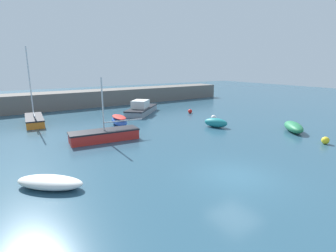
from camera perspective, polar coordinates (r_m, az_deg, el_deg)
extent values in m
cube|color=#284C60|center=(14.63, 14.60, -10.90)|extent=(120.00, 120.00, 0.20)
cube|color=#66605B|center=(38.57, -18.23, 5.64)|extent=(46.29, 3.82, 2.18)
ellipsoid|color=#2D56B7|center=(25.84, -10.57, 1.00)|extent=(1.54, 3.25, 0.77)
ellipsoid|color=red|center=(25.75, -10.61, 1.95)|extent=(1.39, 2.92, 0.24)
cube|color=orange|center=(29.09, -27.07, 1.00)|extent=(1.95, 5.20, 0.65)
cube|color=black|center=(29.02, -27.15, 1.73)|extent=(1.99, 5.31, 0.12)
cylinder|color=silver|center=(28.63, -27.86, 8.27)|extent=(0.11, 0.11, 6.78)
cylinder|color=silver|center=(27.33, -27.15, 2.42)|extent=(0.36, 3.22, 0.09)
cube|color=red|center=(20.93, -13.67, -2.14)|extent=(5.28, 2.09, 0.71)
cube|color=black|center=(20.82, -13.74, -1.04)|extent=(5.39, 2.13, 0.12)
cylinder|color=silver|center=(20.43, -14.04, 4.44)|extent=(0.11, 0.11, 4.15)
cylinder|color=silver|center=(21.10, -9.68, 1.14)|extent=(3.15, 0.41, 0.09)
cube|color=gray|center=(31.71, -5.73, 3.30)|extent=(5.99, 5.90, 0.63)
cube|color=black|center=(31.65, -5.75, 3.97)|extent=(6.11, 6.02, 0.12)
cube|color=silver|center=(31.13, -6.03, 4.65)|extent=(2.71, 2.70, 1.03)
ellipsoid|color=white|center=(13.97, -24.31, -11.11)|extent=(3.29, 3.19, 0.59)
ellipsoid|color=#287A4C|center=(25.52, 25.66, -0.18)|extent=(3.12, 3.32, 0.84)
ellipsoid|color=teal|center=(25.03, 10.37, 0.71)|extent=(1.85, 2.43, 0.85)
sphere|color=yellow|center=(22.71, 31.06, -2.70)|extent=(0.55, 0.55, 0.55)
sphere|color=red|center=(31.79, 4.83, 3.21)|extent=(0.49, 0.49, 0.49)
sphere|color=white|center=(28.09, 9.91, 1.80)|extent=(0.57, 0.57, 0.57)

